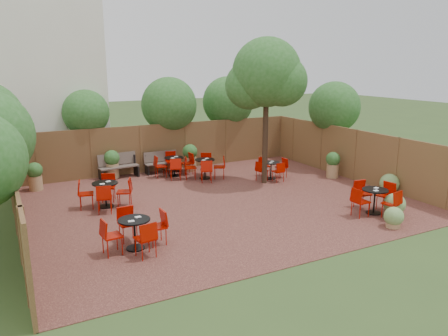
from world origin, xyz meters
TOP-DOWN VIEW (x-y plane):
  - ground at (0.00, 0.00)m, footprint 80.00×80.00m
  - courtyard_paving at (0.00, 0.00)m, footprint 12.00×10.00m
  - fence_back at (0.00, 5.00)m, footprint 12.00×0.08m
  - fence_left at (-6.00, 0.00)m, footprint 0.08×10.00m
  - fence_right at (6.00, 0.00)m, footprint 0.08×10.00m
  - neighbour_building at (-4.50, 8.00)m, footprint 5.00×4.00m
  - overhang_foliage at (-1.77, 2.91)m, footprint 15.54×10.51m
  - courtyard_tree at (2.63, 1.23)m, footprint 2.69×2.59m
  - park_bench_left at (-2.10, 4.63)m, footprint 1.62×0.69m
  - park_bench_right at (-0.29, 4.62)m, footprint 1.44×0.48m
  - bistro_tables at (-0.12, 0.61)m, footprint 8.79×8.64m
  - planters at (-0.28, 3.60)m, footprint 11.24×4.63m
  - low_shrubs at (4.55, -3.16)m, footprint 3.00×2.92m

SIDE VIEW (x-z plane):
  - ground at x=0.00m, z-range 0.00..0.00m
  - courtyard_paving at x=0.00m, z-range 0.00..0.02m
  - low_shrubs at x=4.55m, z-range -0.01..0.71m
  - bistro_tables at x=-0.12m, z-range 0.01..0.92m
  - park_bench_right at x=-0.29m, z-range 0.03..0.92m
  - park_bench_left at x=-2.10m, z-range 0.03..1.01m
  - planters at x=-0.28m, z-range 0.04..1.18m
  - fence_back at x=0.00m, z-range 0.00..2.00m
  - fence_left at x=-6.00m, z-range 0.00..2.00m
  - fence_right at x=6.00m, z-range 0.00..2.00m
  - overhang_foliage at x=-1.77m, z-range 1.44..3.94m
  - courtyard_tree at x=2.63m, z-range 1.29..6.69m
  - neighbour_building at x=-4.50m, z-range 0.00..8.00m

